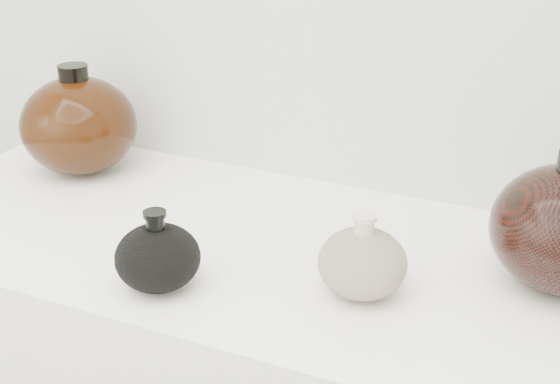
% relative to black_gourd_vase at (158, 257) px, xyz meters
% --- Properties ---
extents(black_gourd_vase, '(0.14, 0.14, 0.11)m').
position_rel_black_gourd_vase_xyz_m(black_gourd_vase, '(0.00, 0.00, 0.00)').
color(black_gourd_vase, black).
rests_on(black_gourd_vase, display_counter).
extents(cream_gourd_vase, '(0.14, 0.14, 0.11)m').
position_rel_black_gourd_vase_xyz_m(cream_gourd_vase, '(0.24, 0.09, 0.00)').
color(cream_gourd_vase, beige).
rests_on(cream_gourd_vase, display_counter).
extents(left_round_pot, '(0.22, 0.22, 0.19)m').
position_rel_black_gourd_vase_xyz_m(left_round_pot, '(-0.34, 0.28, 0.04)').
color(left_round_pot, black).
rests_on(left_round_pot, display_counter).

